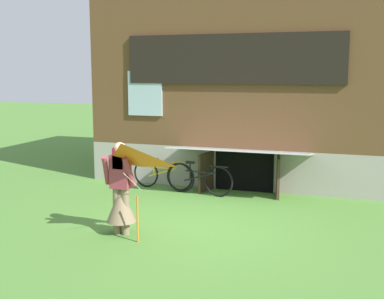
{
  "coord_description": "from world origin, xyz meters",
  "views": [
    {
      "loc": [
        2.83,
        -8.4,
        2.83
      ],
      "look_at": [
        -0.28,
        0.87,
        1.29
      ],
      "focal_mm": 46.53,
      "sensor_mm": 36.0,
      "label": 1
    }
  ],
  "objects_px": {
    "kite": "(122,170)",
    "bicycle_yellow": "(162,174)",
    "bicycle_black": "(199,179)",
    "person": "(121,196)"
  },
  "relations": [
    {
      "from": "kite",
      "to": "bicycle_black",
      "type": "bearing_deg",
      "value": 88.28
    },
    {
      "from": "kite",
      "to": "bicycle_yellow",
      "type": "bearing_deg",
      "value": 102.82
    },
    {
      "from": "kite",
      "to": "bicycle_black",
      "type": "distance_m",
      "value": 3.84
    },
    {
      "from": "bicycle_yellow",
      "to": "kite",
      "type": "bearing_deg",
      "value": -69.17
    },
    {
      "from": "person",
      "to": "bicycle_yellow",
      "type": "distance_m",
      "value": 3.43
    },
    {
      "from": "kite",
      "to": "bicycle_yellow",
      "type": "distance_m",
      "value": 4.16
    },
    {
      "from": "bicycle_black",
      "to": "kite",
      "type": "bearing_deg",
      "value": -84.43
    },
    {
      "from": "kite",
      "to": "bicycle_black",
      "type": "xyz_separation_m",
      "value": [
        0.11,
        3.72,
        -0.91
      ]
    },
    {
      "from": "bicycle_black",
      "to": "bicycle_yellow",
      "type": "bearing_deg",
      "value": 174.42
    },
    {
      "from": "bicycle_yellow",
      "to": "bicycle_black",
      "type": "bearing_deg",
      "value": -4.85
    }
  ]
}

